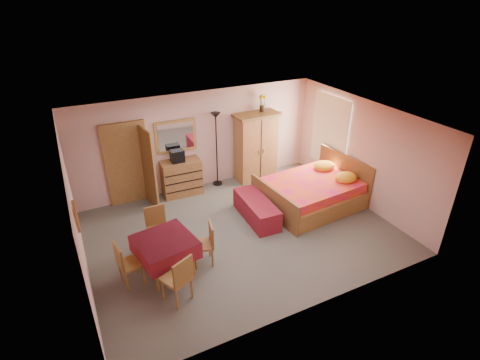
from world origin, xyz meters
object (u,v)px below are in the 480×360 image
chair_south (176,278)px  floor_lamp (217,150)px  stereo (177,156)px  sunflower_vase (262,103)px  chair_west (131,263)px  chest_of_drawers (182,178)px  bench (256,209)px  bed (311,185)px  wall_mirror (176,136)px  dining_table (166,256)px  chair_east (202,244)px  chair_north (159,230)px  wardrobe (256,147)px

chair_south → floor_lamp: bearing=33.0°
stereo → sunflower_vase: sunflower_vase is taller
chair_west → chest_of_drawers: bearing=136.7°
chest_of_drawers → bench: (1.18, -1.91, -0.23)m
chair_south → bed: bearing=-2.5°
wall_mirror → bed: wall_mirror is taller
dining_table → chair_south: size_ratio=1.07×
wall_mirror → dining_table: bearing=-110.0°
wall_mirror → chair_east: wall_mirror is taller
chair_north → chair_east: chair_north is taller
bench → chair_east: chair_east is taller
wardrobe → bed: (0.52, -1.90, -0.41)m
wardrobe → bed: size_ratio=0.81×
sunflower_vase → chair_north: size_ratio=0.49×
wardrobe → sunflower_vase: sunflower_vase is taller
bench → dining_table: dining_table is taller
wall_mirror → dining_table: (-1.24, -2.98, -1.18)m
stereo → chair_north: (-1.09, -1.99, -0.64)m
chest_of_drawers → chair_south: 3.77m
chair_south → chair_west: bearing=104.4°
chair_west → chair_east: bearing=78.6°
floor_lamp → chair_east: bearing=-118.3°
wall_mirror → chair_south: bearing=-106.2°
chest_of_drawers → bed: (2.68, -1.95, 0.07)m
bench → dining_table: bearing=-160.5°
stereo → wardrobe: size_ratio=0.18×
bed → chair_east: bearing=-169.4°
wall_mirror → wardrobe: 2.26m
chest_of_drawers → wardrobe: bearing=0.8°
wall_mirror → wardrobe: wall_mirror is taller
wall_mirror → chest_of_drawers: bearing=-87.4°
chair_north → chair_east: bearing=127.6°
wall_mirror → chair_north: (-1.16, -2.22, -1.08)m
floor_lamp → chest_of_drawers: bearing=-175.1°
stereo → sunflower_vase: size_ratio=0.73×
bed → dining_table: bearing=-173.0°
bed → bench: (-1.50, 0.04, -0.30)m
floor_lamp → chair_south: size_ratio=2.14×
dining_table → chair_east: 0.72m
bench → chair_east: 1.95m
chest_of_drawers → wardrobe: 2.22m
wall_mirror → stereo: bearing=-104.8°
chair_south → sunflower_vase: bearing=20.1°
bed → chair_west: size_ratio=2.60×
chest_of_drawers → chair_west: chest_of_drawers is taller
wardrobe → sunflower_vase: 1.21m
sunflower_vase → bed: bearing=-81.3°
chair_east → bench: bearing=-48.5°
stereo → chair_north: size_ratio=0.36×
chair_west → dining_table: bearing=81.6°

